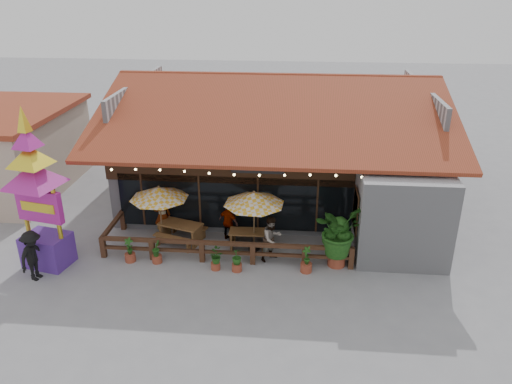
# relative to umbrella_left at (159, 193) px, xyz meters

# --- Properties ---
(ground) EXTENTS (100.00, 100.00, 0.00)m
(ground) POSITION_rel_umbrella_left_xyz_m (4.47, -0.93, -2.26)
(ground) COLOR gray
(ground) RESTS_ON ground
(restaurant_building) EXTENTS (15.50, 14.73, 6.09)m
(restaurant_building) POSITION_rel_umbrella_left_xyz_m (4.73, 5.68, -0.05)
(restaurant_building) COLOR #A8A8AD
(restaurant_building) RESTS_ON ground
(patio_railing) EXTENTS (10.00, 2.60, 0.92)m
(patio_railing) POSITION_rel_umbrella_left_xyz_m (2.22, -1.20, -1.64)
(patio_railing) COLOR #492C1A
(patio_railing) RESTS_ON ground
(umbrella_left) EXTENTS (3.19, 3.19, 2.59)m
(umbrella_left) POSITION_rel_umbrella_left_xyz_m (0.00, 0.00, 0.00)
(umbrella_left) COLOR brown
(umbrella_left) RESTS_ON ground
(umbrella_right) EXTENTS (3.12, 3.12, 2.63)m
(umbrella_right) POSITION_rel_umbrella_left_xyz_m (3.92, -0.29, 0.04)
(umbrella_right) COLOR brown
(umbrella_right) RESTS_ON ground
(picnic_table_left) EXTENTS (2.18, 2.03, 0.86)m
(picnic_table_left) POSITION_rel_umbrella_left_xyz_m (0.79, 0.06, -1.67)
(picnic_table_left) COLOR brown
(picnic_table_left) RESTS_ON ground
(picnic_table_right) EXTENTS (1.58, 1.37, 0.75)m
(picnic_table_right) POSITION_rel_umbrella_left_xyz_m (3.67, -0.15, -1.75)
(picnic_table_right) COLOR brown
(picnic_table_right) RESTS_ON ground
(thai_sign_tower) EXTENTS (2.98, 2.98, 6.78)m
(thai_sign_tower) POSITION_rel_umbrella_left_xyz_m (-3.97, -2.11, 1.33)
(thai_sign_tower) COLOR #4F268D
(thai_sign_tower) RESTS_ON ground
(tropical_plant) EXTENTS (2.43, 2.46, 2.57)m
(tropical_plant) POSITION_rel_umbrella_left_xyz_m (7.23, -1.24, -0.79)
(tropical_plant) COLOR brown
(tropical_plant) RESTS_ON ground
(diner_a) EXTENTS (0.79, 0.61, 1.93)m
(diner_a) POSITION_rel_umbrella_left_xyz_m (-0.09, 0.53, -1.29)
(diner_a) COLOR #391F12
(diner_a) RESTS_ON ground
(diner_b) EXTENTS (1.14, 1.13, 1.86)m
(diner_b) POSITION_rel_umbrella_left_xyz_m (4.69, -1.03, -1.32)
(diner_b) COLOR #391F12
(diner_b) RESTS_ON ground
(diner_c) EXTENTS (1.05, 0.87, 1.68)m
(diner_c) POSITION_rel_umbrella_left_xyz_m (2.77, 0.43, -1.41)
(diner_c) COLOR #391F12
(diner_c) RESTS_ON ground
(pedestrian) EXTENTS (0.98, 1.40, 1.97)m
(pedestrian) POSITION_rel_umbrella_left_xyz_m (-3.95, -3.16, -1.27)
(pedestrian) COLOR black
(pedestrian) RESTS_ON ground
(planter_a) EXTENTS (0.42, 0.42, 1.03)m
(planter_a) POSITION_rel_umbrella_left_xyz_m (-0.87, -1.66, -1.82)
(planter_a) COLOR brown
(planter_a) RESTS_ON ground
(planter_b) EXTENTS (0.39, 0.41, 0.96)m
(planter_b) POSITION_rel_umbrella_left_xyz_m (0.21, -1.66, -1.82)
(planter_b) COLOR brown
(planter_b) RESTS_ON ground
(planter_c) EXTENTS (0.71, 0.70, 0.88)m
(planter_c) POSITION_rel_umbrella_left_xyz_m (2.58, -1.95, -1.76)
(planter_c) COLOR brown
(planter_c) RESTS_ON ground
(planter_d) EXTENTS (0.50, 0.50, 0.95)m
(planter_d) POSITION_rel_umbrella_left_xyz_m (3.41, -1.99, -1.80)
(planter_d) COLOR brown
(planter_d) RESTS_ON ground
(planter_e) EXTENTS (0.44, 0.46, 1.08)m
(planter_e) POSITION_rel_umbrella_left_xyz_m (6.05, -1.82, -1.80)
(planter_e) COLOR brown
(planter_e) RESTS_ON ground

